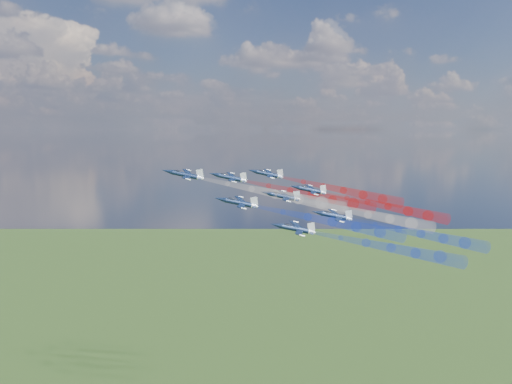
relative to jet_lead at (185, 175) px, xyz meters
name	(u,v)px	position (x,y,z in m)	size (l,w,h in m)	color
jet_lead	(185,175)	(0.00, 0.00, 0.00)	(9.15, 11.44, 3.05)	black
trail_lead	(275,194)	(24.15, -3.92, -5.49)	(3.81, 40.04, 3.81)	silver
jet_inner_left	(238,203)	(11.06, -12.78, -6.31)	(9.15, 11.44, 3.05)	black
trail_inner_left	(332,222)	(35.21, -16.70, -11.81)	(3.81, 40.04, 3.81)	blue
jet_inner_right	(230,178)	(14.89, 9.46, -1.90)	(9.15, 11.44, 3.05)	black
trail_inner_right	(312,195)	(39.04, 5.55, -7.40)	(3.81, 40.04, 3.81)	red
jet_outer_left	(295,229)	(22.09, -23.34, -11.73)	(9.15, 11.44, 3.05)	black
trail_outer_left	(391,248)	(46.23, -27.26, -17.22)	(3.81, 40.04, 3.81)	blue
jet_center_third	(282,196)	(25.84, -4.79, -6.15)	(9.15, 11.44, 3.05)	black
trail_center_third	(368,214)	(49.99, -8.71, -11.64)	(3.81, 40.04, 3.81)	silver
jet_outer_right	(267,174)	(28.66, 16.02, -1.70)	(9.15, 11.44, 3.05)	black
trail_outer_right	(343,190)	(52.80, 12.10, -7.19)	(3.81, 40.04, 3.81)	red
jet_rear_left	(334,216)	(36.73, -14.30, -10.64)	(9.15, 11.44, 3.05)	black
trail_rear_left	(421,234)	(60.88, -18.21, -16.13)	(3.81, 40.04, 3.81)	blue
jet_rear_right	(310,190)	(38.26, 5.15, -5.85)	(9.15, 11.44, 3.05)	black
trail_rear_right	(388,207)	(62.41, 1.23, -11.34)	(3.81, 40.04, 3.81)	red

